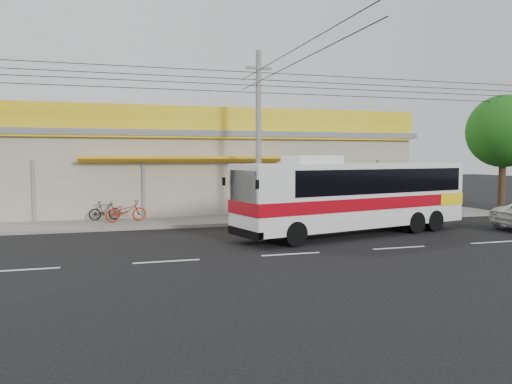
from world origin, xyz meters
TOP-DOWN VIEW (x-y plane):
  - ground at (0.00, 0.00)m, footprint 120.00×120.00m
  - sidewalk at (0.00, 6.00)m, footprint 30.00×3.20m
  - lane_markings at (0.00, -2.50)m, footprint 50.00×0.12m
  - storefront_building at (-0.01, 11.54)m, footprint 22.60×9.20m
  - coach_bus at (4.07, 0.63)m, footprint 10.65×4.69m
  - motorbike_red at (-4.90, 6.28)m, footprint 2.01×1.10m
  - motorbike_dark at (-5.84, 7.19)m, footprint 1.54×0.64m
  - utility_pole at (1.02, 4.54)m, footprint 34.00×14.00m
  - tree_near at (15.20, 4.78)m, footprint 3.94×3.94m

SIDE VIEW (x-z plane):
  - ground at x=0.00m, z-range 0.00..0.00m
  - lane_markings at x=0.00m, z-range -0.01..0.01m
  - sidewalk at x=0.00m, z-range 0.00..0.15m
  - motorbike_dark at x=-5.84m, z-range 0.15..1.05m
  - motorbike_red at x=-4.90m, z-range 0.15..1.15m
  - coach_bus at x=4.07m, z-range 0.11..3.32m
  - storefront_building at x=-0.01m, z-range -0.55..5.15m
  - tree_near at x=15.20m, z-range 1.15..7.68m
  - utility_pole at x=1.02m, z-range 2.60..10.59m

